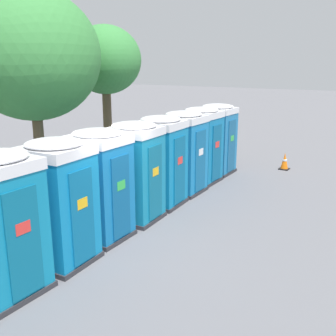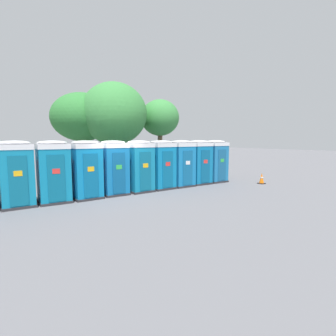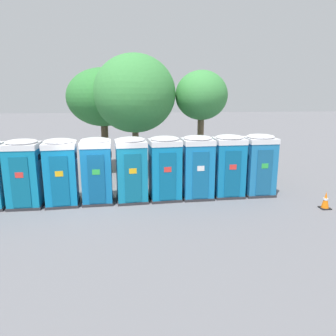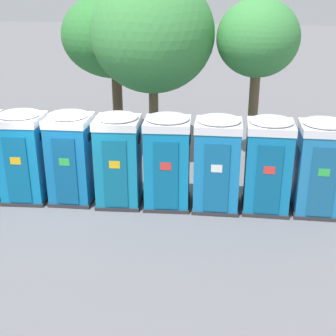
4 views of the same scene
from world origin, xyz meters
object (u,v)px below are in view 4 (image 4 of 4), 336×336
at_px(portapotty_4, 24,156).
at_px(portapotty_6, 119,159).
at_px(portapotty_10, 320,166).
at_px(portapotty_7, 167,161).
at_px(portapotty_8, 217,163).
at_px(portapotty_9, 268,164).
at_px(street_tree_1, 153,34).
at_px(street_tree_2, 258,40).
at_px(street_tree_0, 115,36).
at_px(portapotty_5, 71,157).

bearing_deg(portapotty_4, portapotty_6, 3.37).
distance_m(portapotty_6, portapotty_10, 5.27).
distance_m(portapotty_7, portapotty_8, 1.32).
xyz_separation_m(portapotty_8, portapotty_9, (1.31, 0.10, 0.00)).
bearing_deg(portapotty_8, portapotty_6, -176.55).
bearing_deg(street_tree_1, street_tree_2, 3.11).
relative_size(portapotty_7, street_tree_1, 0.42).
distance_m(portapotty_7, street_tree_0, 6.34).
relative_size(portapotty_8, street_tree_0, 0.47).
relative_size(portapotty_6, portapotty_10, 1.00).
height_order(portapotty_9, street_tree_0, street_tree_0).
bearing_deg(street_tree_0, street_tree_2, -12.53).
bearing_deg(portapotty_7, street_tree_0, 118.23).
xyz_separation_m(street_tree_1, street_tree_2, (3.34, 0.18, -0.12)).
height_order(portapotty_4, portapotty_7, same).
height_order(portapotty_8, portapotty_9, same).
height_order(portapotty_6, street_tree_0, street_tree_0).
distance_m(portapotty_5, street_tree_2, 6.92).
relative_size(portapotty_5, portapotty_6, 1.00).
height_order(portapotty_10, street_tree_1, street_tree_1).
bearing_deg(street_tree_0, portapotty_9, -42.56).
distance_m(portapotty_7, portapotty_9, 2.63).
height_order(portapotty_5, portapotty_10, same).
bearing_deg(street_tree_0, portapotty_5, -89.00).
bearing_deg(street_tree_2, portapotty_9, -84.11).
bearing_deg(street_tree_2, portapotty_8, -103.23).
relative_size(portapotty_6, street_tree_0, 0.47).
height_order(portapotty_7, portapotty_10, same).
relative_size(portapotty_5, portapotty_8, 1.00).
relative_size(portapotty_5, street_tree_0, 0.47).
bearing_deg(portapotty_10, street_tree_1, 144.75).
bearing_deg(portapotty_9, portapotty_4, -176.39).
bearing_deg(portapotty_5, street_tree_0, 91.00).
xyz_separation_m(portapotty_5, portapotty_7, (2.63, 0.13, -0.00)).
bearing_deg(portapotty_9, street_tree_2, 95.89).
xyz_separation_m(portapotty_10, street_tree_1, (-5.05, 3.57, 2.85)).
distance_m(portapotty_7, street_tree_1, 4.87).
bearing_deg(portapotty_6, portapotty_5, -178.94).
height_order(portapotty_9, street_tree_1, street_tree_1).
height_order(portapotty_4, portapotty_8, same).
height_order(portapotty_9, portapotty_10, same).
relative_size(portapotty_5, street_tree_2, 0.48).
distance_m(portapotty_4, street_tree_0, 6.08).
height_order(portapotty_6, street_tree_2, street_tree_2).
bearing_deg(portapotty_10, portapotty_8, -176.42).
relative_size(portapotty_5, portapotty_10, 1.00).
height_order(portapotty_6, portapotty_8, same).
relative_size(portapotty_6, portapotty_8, 1.00).
bearing_deg(street_tree_2, street_tree_0, 167.47).
height_order(portapotty_5, street_tree_0, street_tree_0).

